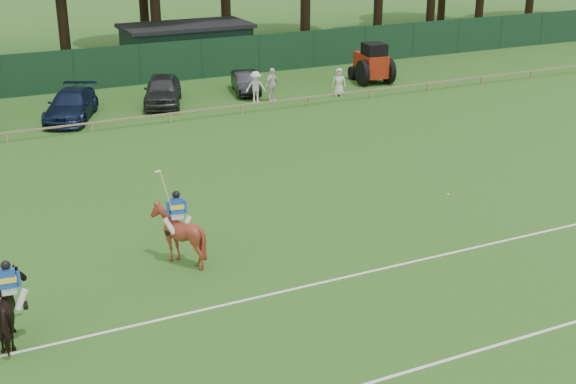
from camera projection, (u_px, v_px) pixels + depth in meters
ground at (315, 267)px, 23.96m from camera, size 160.00×160.00×0.00m
horse_dark at (12, 310)px, 19.73m from camera, size 1.10×2.11×1.72m
horse_chestnut at (178, 235)px, 23.99m from camera, size 1.80×1.96×1.89m
sedan_navy at (71, 105)px, 39.79m from camera, size 3.98×5.55×1.49m
hatch_grey at (163, 90)px, 42.62m from camera, size 3.47×5.19×1.64m
estate_black at (246, 82)px, 45.27m from camera, size 2.26×4.03×1.26m
spectator_left at (256, 87)px, 43.13m from camera, size 1.27×0.96×1.74m
spectator_mid at (272, 85)px, 43.21m from camera, size 1.20×0.95×1.91m
spectator_right at (339, 82)px, 44.54m from camera, size 0.93×0.81×1.61m
rider_dark at (8, 284)px, 19.44m from camera, size 0.94×0.40×1.41m
rider_chestnut at (177, 210)px, 23.69m from camera, size 0.93×0.66×2.05m
polo_ball at (448, 194)px, 29.74m from camera, size 0.09×0.09×0.09m
pitch_lines at (374, 319)px, 21.01m from camera, size 60.00×5.10×0.01m
pitch_rail at (151, 116)px, 38.95m from camera, size 62.10×0.10×0.50m
perimeter_fence at (108, 67)px, 46.24m from camera, size 92.08×0.08×2.50m
utility_shed at (187, 47)px, 51.09m from camera, size 8.40×4.40×3.04m
tree_row at (111, 61)px, 54.23m from camera, size 96.00×12.00×21.00m
tractor at (372, 64)px, 47.61m from camera, size 2.32×3.18×2.49m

